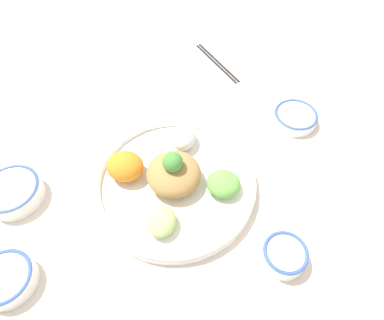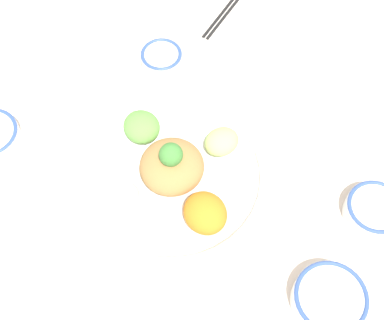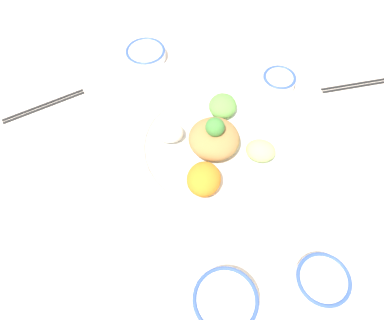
{
  "view_description": "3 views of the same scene",
  "coord_description": "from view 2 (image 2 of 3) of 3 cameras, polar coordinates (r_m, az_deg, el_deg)",
  "views": [
    {
      "loc": [
        0.38,
        0.08,
        0.61
      ],
      "look_at": [
        0.01,
        0.05,
        0.09
      ],
      "focal_mm": 30.0,
      "sensor_mm": 36.0,
      "label": 1
    },
    {
      "loc": [
        -0.23,
        -0.36,
        0.88
      ],
      "look_at": [
        0.04,
        -0.02,
        0.09
      ],
      "focal_mm": 50.0,
      "sensor_mm": 36.0,
      "label": 2
    },
    {
      "loc": [
        0.04,
        -0.48,
        0.73
      ],
      "look_at": [
        -0.03,
        -0.04,
        0.03
      ],
      "focal_mm": 35.0,
      "sensor_mm": 36.0,
      "label": 3
    }
  ],
  "objects": [
    {
      "name": "sauce_bowl_dark",
      "position": [
        1.12,
        -3.26,
        10.73
      ],
      "size": [
        0.08,
        0.08,
        0.04
      ],
      "color": "white",
      "rests_on": "ground_plane"
    },
    {
      "name": "rice_bowl_blue",
      "position": [
        0.91,
        14.43,
        -14.21
      ],
      "size": [
        0.12,
        0.12,
        0.04
      ],
      "color": "white",
      "rests_on": "ground_plane"
    },
    {
      "name": "chopsticks_pair_near",
      "position": [
        1.25,
        4.24,
        16.31
      ],
      "size": [
        0.23,
        0.1,
        0.01
      ],
      "rotation": [
        0.0,
        0.0,
        0.36
      ],
      "color": "black",
      "rests_on": "ground_plane"
    },
    {
      "name": "salad_platter",
      "position": [
        0.96,
        -2.09,
        -1.49
      ],
      "size": [
        0.36,
        0.36,
        0.11
      ],
      "color": "white",
      "rests_on": "ground_plane"
    },
    {
      "name": "serving_spoon_main",
      "position": [
        1.07,
        10.31,
        4.4
      ],
      "size": [
        0.07,
        0.13,
        0.01
      ],
      "rotation": [
        0.0,
        0.0,
        1.92
      ],
      "color": "white",
      "rests_on": "ground_plane"
    },
    {
      "name": "ground_plane",
      "position": [
        0.98,
        -2.48,
        -3.03
      ],
      "size": [
        2.4,
        2.4,
        0.0
      ],
      "primitive_type": "plane",
      "color": "silver"
    },
    {
      "name": "sauce_bowl_red",
      "position": [
        0.99,
        18.86,
        -5.06
      ],
      "size": [
        0.1,
        0.1,
        0.04
      ],
      "color": "white",
      "rests_on": "ground_plane"
    }
  ]
}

